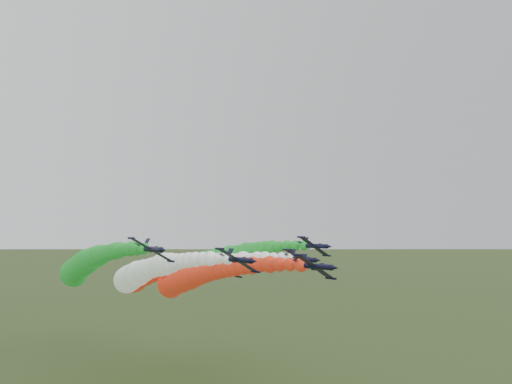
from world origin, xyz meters
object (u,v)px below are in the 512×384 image
Objects in this scene: jet_lead at (192,278)px; jet_trail at (148,276)px; jet_inner_right at (199,271)px; jet_outer_right at (213,261)px; jet_outer_left at (84,265)px; jet_inner_left at (142,273)px.

jet_lead is 30.66m from jet_trail.
jet_inner_right is 11.90m from jet_outer_right.
jet_lead is at bearing -133.04° from jet_outer_right.
jet_outer_right is 1.00× the size of jet_trail.
jet_outer_left is (-29.99, 7.75, 2.39)m from jet_inner_right.
jet_trail is (22.59, 9.72, -4.78)m from jet_outer_left.
jet_inner_right is 1.00× the size of jet_trail.
jet_inner_right is 1.00× the size of jet_outer_right.
jet_outer_left reaches higher than jet_trail.
jet_inner_left is at bearing -118.72° from jet_trail.
jet_outer_right is (18.88, 20.22, 2.47)m from jet_lead.
jet_inner_left is 22.65m from jet_trail.
jet_inner_right is 31.07m from jet_outer_left.
jet_inner_left is 29.07m from jet_outer_right.
jet_trail is at bearing 23.28° from jet_outer_left.
jet_trail is at bearing 61.28° from jet_inner_left.
jet_inner_left is 1.00× the size of jet_inner_right.
jet_outer_left reaches higher than jet_lead.
jet_outer_right is (39.24, -0.57, -0.27)m from jet_outer_left.
jet_inner_right reaches higher than jet_trail.
jet_inner_right is at bearing -142.16° from jet_outer_right.
jet_outer_right reaches higher than jet_trail.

